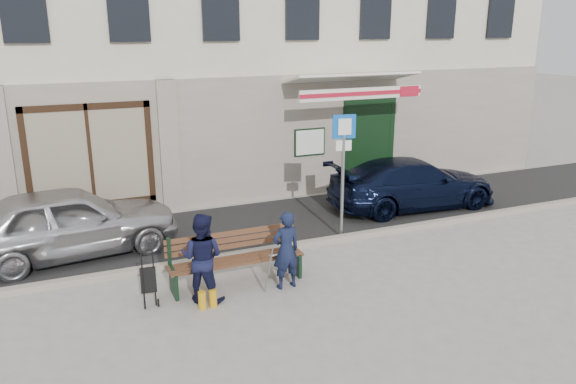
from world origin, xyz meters
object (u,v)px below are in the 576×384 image
woman (202,258)px  car_silver (69,222)px  bench (234,260)px  stroller (149,281)px  man (286,250)px  parking_sign (343,157)px  car_navy (413,183)px

woman → car_silver: bearing=-20.3°
car_silver → woman: size_ratio=2.74×
bench → stroller: 1.51m
car_silver → man: size_ratio=2.99×
parking_sign → woman: parking_sign is taller
woman → stroller: size_ratio=1.72×
car_navy → stroller: 7.44m
car_navy → parking_sign: 3.10m
bench → stroller: bench is taller
parking_sign → man: size_ratio=1.91×
car_silver → parking_sign: size_ratio=1.56×
car_navy → bench: size_ratio=1.79×
car_silver → stroller: 2.86m
parking_sign → woman: 4.00m
car_silver → car_navy: size_ratio=0.97×
car_navy → woman: size_ratio=2.83×
car_silver → woman: 3.45m
stroller → car_silver: bearing=119.7°
car_silver → bench: size_ratio=1.73×
man → woman: 1.45m
woman → parking_sign: bearing=-118.7°
car_silver → stroller: size_ratio=4.71×
car_navy → stroller: size_ratio=4.86×
parking_sign → stroller: size_ratio=3.01×
bench → car_silver: bearing=136.1°
car_navy → woman: bearing=117.7°
car_silver → stroller: (1.08, -2.63, -0.32)m
parking_sign → car_navy: bearing=34.4°
parking_sign → bench: bearing=-145.1°
man → woman: woman is taller
car_navy → parking_sign: parking_sign is taller
man → woman: (-1.45, 0.10, 0.06)m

